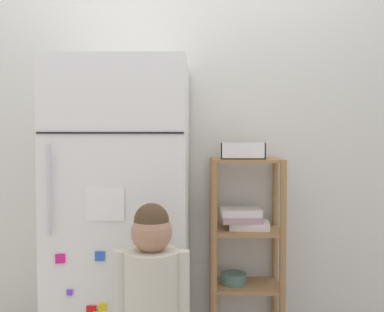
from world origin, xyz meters
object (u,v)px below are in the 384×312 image
Objects in this scene: refrigerator at (123,218)px; pantry_shelf_unit at (244,239)px; child_standing at (152,295)px; fruit_bin at (242,152)px.

pantry_shelf_unit is (0.64, 0.17, -0.15)m from refrigerator.
refrigerator is 0.59m from child_standing.
pantry_shelf_unit is at bearing 14.71° from refrigerator.
refrigerator is 1.67× the size of child_standing.
child_standing is at bearing -67.94° from refrigerator.
refrigerator reaches higher than pantry_shelf_unit.
child_standing is 0.87× the size of pantry_shelf_unit.
child_standing is at bearing -122.72° from pantry_shelf_unit.
refrigerator is 1.45× the size of pantry_shelf_unit.
fruit_bin is (0.42, 0.66, 0.55)m from child_standing.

